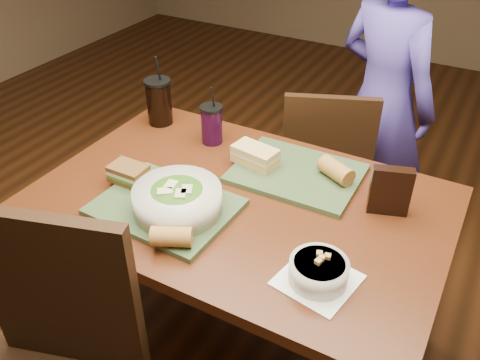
% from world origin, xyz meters
% --- Properties ---
extents(ground, '(6.00, 6.00, 0.00)m').
position_xyz_m(ground, '(0.00, 0.00, 0.00)').
color(ground, '#381C0B').
rests_on(ground, ground).
extents(dining_table, '(1.30, 0.85, 0.75)m').
position_xyz_m(dining_table, '(0.00, 0.00, 0.66)').
color(dining_table, '#47200E').
rests_on(dining_table, ground).
extents(chair_far, '(0.49, 0.51, 0.87)m').
position_xyz_m(chair_far, '(0.08, 0.70, 0.49)').
color(chair_far, black).
rests_on(chair_far, ground).
extents(diner, '(0.62, 0.53, 1.43)m').
position_xyz_m(diner, '(0.19, 0.99, 0.72)').
color(diner, '#4C3BA3').
rests_on(diner, ground).
extents(tray_near, '(0.43, 0.34, 0.02)m').
position_xyz_m(tray_near, '(-0.18, -0.16, 0.76)').
color(tray_near, '#374C2C').
rests_on(tray_near, dining_table).
extents(tray_far, '(0.42, 0.33, 0.02)m').
position_xyz_m(tray_far, '(0.11, 0.21, 0.76)').
color(tray_far, '#374C2C').
rests_on(tray_far, dining_table).
extents(salad_bowl, '(0.27, 0.27, 0.09)m').
position_xyz_m(salad_bowl, '(-0.12, -0.17, 0.81)').
color(salad_bowl, silver).
rests_on(salad_bowl, tray_near).
extents(soup_bowl, '(0.22, 0.22, 0.08)m').
position_xyz_m(soup_bowl, '(0.35, -0.22, 0.79)').
color(soup_bowl, white).
rests_on(soup_bowl, dining_table).
extents(sandwich_near, '(0.12, 0.08, 0.06)m').
position_xyz_m(sandwich_near, '(-0.35, -0.11, 0.80)').
color(sandwich_near, '#593819').
rests_on(sandwich_near, tray_near).
extents(sandwich_far, '(0.17, 0.11, 0.06)m').
position_xyz_m(sandwich_far, '(-0.04, 0.18, 0.80)').
color(sandwich_far, tan).
rests_on(sandwich_far, tray_far).
extents(baguette_near, '(0.13, 0.10, 0.06)m').
position_xyz_m(baguette_near, '(-0.05, -0.30, 0.80)').
color(baguette_near, '#AD7533').
rests_on(baguette_near, tray_near).
extents(baguette_far, '(0.14, 0.11, 0.06)m').
position_xyz_m(baguette_far, '(0.24, 0.23, 0.80)').
color(baguette_far, '#AD7533').
rests_on(baguette_far, tray_far).
extents(cup_cola, '(0.10, 0.10, 0.28)m').
position_xyz_m(cup_cola, '(-0.53, 0.29, 0.84)').
color(cup_cola, black).
rests_on(cup_cola, dining_table).
extents(cup_berry, '(0.08, 0.08, 0.23)m').
position_xyz_m(cup_berry, '(-0.27, 0.26, 0.82)').
color(cup_berry, black).
rests_on(cup_berry, dining_table).
extents(chip_bag, '(0.13, 0.07, 0.16)m').
position_xyz_m(chip_bag, '(0.43, 0.16, 0.83)').
color(chip_bag, black).
rests_on(chip_bag, dining_table).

